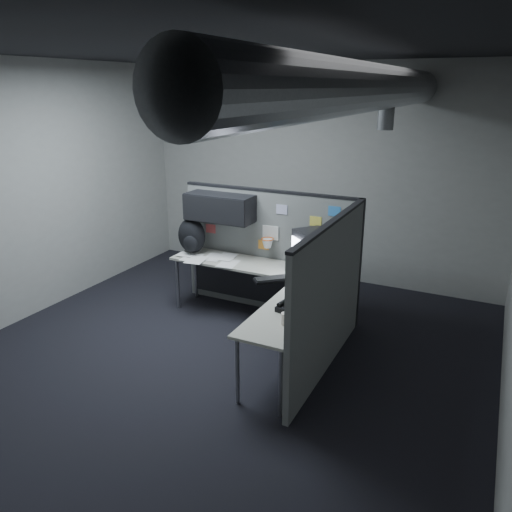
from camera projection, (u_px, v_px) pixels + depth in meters
The scene contains 12 objects.
room at pixel (274, 171), 4.74m from camera, with size 5.62×5.62×3.22m.
partition_back at pixel (255, 237), 6.48m from camera, with size 2.44×0.42×1.63m.
partition_right at pixel (329, 296), 5.11m from camera, with size 0.07×2.23×1.63m.
desk at pixel (265, 284), 5.99m from camera, with size 2.31×2.11×0.73m.
monitor at pixel (317, 252), 5.91m from camera, with size 0.65×0.65×0.52m.
keyboard at pixel (274, 279), 5.76m from camera, with size 0.45×0.44×0.04m.
mouse at pixel (296, 291), 5.42m from camera, with size 0.26×0.25×0.04m.
phone at pixel (287, 307), 4.98m from camera, with size 0.21×0.23×0.09m.
bottles at pixel (293, 329), 4.54m from camera, with size 0.13×0.18×0.08m.
cup at pixel (286, 319), 4.68m from camera, with size 0.09×0.09×0.12m, color silver.
papers at pixel (207, 258), 6.49m from camera, with size 0.92×0.63×0.02m.
backpack at pixel (192, 236), 6.65m from camera, with size 0.42×0.38×0.48m.
Camera 1 is at (2.51, -4.33, 2.86)m, focal length 35.00 mm.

